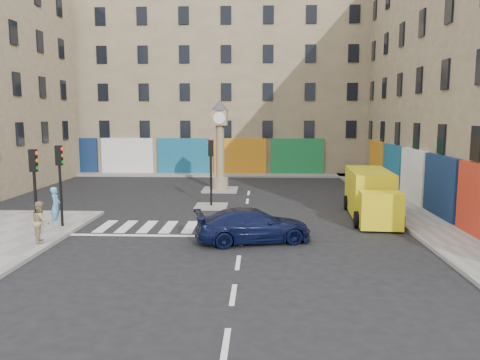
# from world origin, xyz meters

# --- Properties ---
(ground) EXTENTS (120.00, 120.00, 0.00)m
(ground) POSITION_xyz_m (0.00, 0.00, 0.00)
(ground) COLOR black
(ground) RESTS_ON ground
(sidewalk_right) EXTENTS (2.60, 30.00, 0.15)m
(sidewalk_right) POSITION_xyz_m (8.70, 10.00, 0.07)
(sidewalk_right) COLOR gray
(sidewalk_right) RESTS_ON ground
(sidewalk_far) EXTENTS (32.00, 2.40, 0.15)m
(sidewalk_far) POSITION_xyz_m (-4.00, 22.20, 0.07)
(sidewalk_far) COLOR gray
(sidewalk_far) RESTS_ON ground
(island_near) EXTENTS (1.80, 1.80, 0.12)m
(island_near) POSITION_xyz_m (-2.00, 8.00, 0.06)
(island_near) COLOR gray
(island_near) RESTS_ON ground
(island_far) EXTENTS (2.40, 2.40, 0.12)m
(island_far) POSITION_xyz_m (-2.00, 14.00, 0.06)
(island_far) COLOR gray
(island_far) RESTS_ON ground
(building_far) EXTENTS (32.00, 10.00, 17.00)m
(building_far) POSITION_xyz_m (-4.00, 28.00, 8.50)
(building_far) COLOR gray
(building_far) RESTS_ON ground
(traffic_light_left_near) EXTENTS (0.28, 0.22, 3.70)m
(traffic_light_left_near) POSITION_xyz_m (-8.30, 0.20, 2.62)
(traffic_light_left_near) COLOR black
(traffic_light_left_near) RESTS_ON sidewalk_left
(traffic_light_left_far) EXTENTS (0.28, 0.22, 3.70)m
(traffic_light_left_far) POSITION_xyz_m (-8.30, 2.60, 2.62)
(traffic_light_left_far) COLOR black
(traffic_light_left_far) RESTS_ON sidewalk_left
(traffic_light_island) EXTENTS (0.28, 0.22, 3.70)m
(traffic_light_island) POSITION_xyz_m (-2.00, 8.00, 2.59)
(traffic_light_island) COLOR black
(traffic_light_island) RESTS_ON island_near
(clock_pillar) EXTENTS (1.20, 1.20, 6.10)m
(clock_pillar) POSITION_xyz_m (-2.00, 14.00, 3.55)
(clock_pillar) COLOR tan
(clock_pillar) RESTS_ON island_far
(navy_sedan) EXTENTS (5.10, 3.04, 1.39)m
(navy_sedan) POSITION_xyz_m (0.49, 0.80, 0.69)
(navy_sedan) COLOR black
(navy_sedan) RESTS_ON ground
(yellow_van) EXTENTS (2.57, 6.60, 2.36)m
(yellow_van) POSITION_xyz_m (6.43, 5.83, 1.17)
(yellow_van) COLOR yellow
(yellow_van) RESTS_ON ground
(pedestrian_blue) EXTENTS (0.55, 0.72, 1.75)m
(pedestrian_blue) POSITION_xyz_m (-8.75, 3.00, 1.02)
(pedestrian_blue) COLOR #5A94CE
(pedestrian_blue) RESTS_ON sidewalk_left
(pedestrian_tan) EXTENTS (0.91, 1.00, 1.66)m
(pedestrian_tan) POSITION_xyz_m (-8.00, -0.09, 0.98)
(pedestrian_tan) COLOR #96845C
(pedestrian_tan) RESTS_ON sidewalk_left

